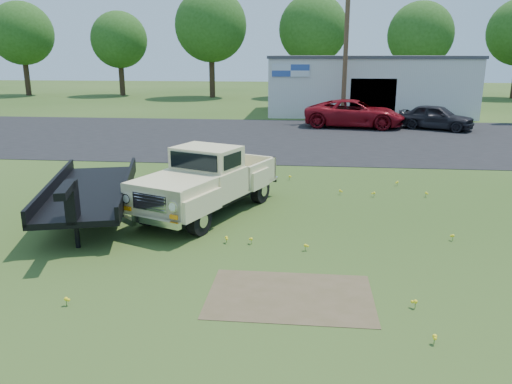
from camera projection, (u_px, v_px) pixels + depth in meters
ground at (233, 236)px, 12.12m from camera, size 140.00×140.00×0.00m
asphalt_lot at (275, 137)px, 26.50m from camera, size 90.00×14.00×0.02m
dirt_patch_a at (290, 296)px, 9.10m from camera, size 3.00×2.00×0.01m
dirt_patch_b at (187, 195)px, 15.68m from camera, size 2.20×1.60×0.01m
commercial_building at (367, 84)px, 36.83m from camera, size 14.20×8.20×4.15m
utility_pole_mid at (346, 48)px, 31.58m from camera, size 1.60×0.30×9.00m
treeline_a at (22, 34)px, 51.57m from camera, size 6.40×6.40×9.52m
treeline_b at (119, 40)px, 51.70m from camera, size 5.76×5.76×8.57m
treeline_c at (211, 26)px, 48.92m from camera, size 7.04×7.04×10.47m
treeline_d at (313, 29)px, 48.97m from camera, size 6.72×6.72×10.00m
treeline_e at (420, 35)px, 46.71m from camera, size 6.08×6.08×9.04m
vintage_pickup_truck at (207, 180)px, 13.63m from camera, size 3.83×5.53×1.87m
flatbed_trailer at (90, 187)px, 13.35m from camera, size 3.53×6.35×1.64m
red_pickup at (354, 114)px, 29.84m from camera, size 6.18×3.49×1.63m
dark_sedan at (436, 117)px, 28.95m from camera, size 4.50×3.47×1.43m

